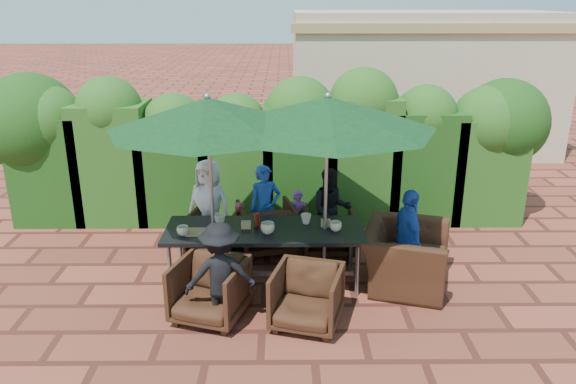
{
  "coord_description": "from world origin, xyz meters",
  "views": [
    {
      "loc": [
        0.24,
        -6.47,
        3.5
      ],
      "look_at": [
        0.3,
        0.4,
        1.11
      ],
      "focal_mm": 35.0,
      "sensor_mm": 36.0,
      "label": 1
    }
  ],
  "objects_px": {
    "umbrella_left": "(208,114)",
    "chair_far_right": "(329,229)",
    "umbrella_right": "(328,113)",
    "chair_far_left": "(214,231)",
    "chair_near_left": "(209,287)",
    "chair_near_right": "(307,295)",
    "chair_end_right": "(406,248)",
    "dining_table": "(264,234)",
    "chair_far_mid": "(266,225)"
  },
  "relations": [
    {
      "from": "umbrella_left",
      "to": "chair_far_right",
      "type": "xyz_separation_m",
      "value": [
        1.52,
        0.94,
        -1.85
      ]
    },
    {
      "from": "umbrella_right",
      "to": "chair_far_left",
      "type": "bearing_deg",
      "value": 150.05
    },
    {
      "from": "chair_far_left",
      "to": "chair_near_left",
      "type": "bearing_deg",
      "value": 108.97
    },
    {
      "from": "chair_far_right",
      "to": "chair_near_right",
      "type": "relative_size",
      "value": 0.96
    },
    {
      "from": "chair_near_left",
      "to": "chair_end_right",
      "type": "distance_m",
      "value": 2.52
    },
    {
      "from": "dining_table",
      "to": "chair_near_left",
      "type": "bearing_deg",
      "value": -125.23
    },
    {
      "from": "dining_table",
      "to": "chair_far_mid",
      "type": "xyz_separation_m",
      "value": [
        -0.01,
        0.97,
        -0.28
      ]
    },
    {
      "from": "chair_far_mid",
      "to": "chair_end_right",
      "type": "height_order",
      "value": "chair_end_right"
    },
    {
      "from": "umbrella_left",
      "to": "chair_end_right",
      "type": "distance_m",
      "value": 2.96
    },
    {
      "from": "chair_near_right",
      "to": "chair_far_left",
      "type": "bearing_deg",
      "value": 139.63
    },
    {
      "from": "chair_far_mid",
      "to": "chair_far_right",
      "type": "distance_m",
      "value": 0.9
    },
    {
      "from": "chair_end_right",
      "to": "chair_far_left",
      "type": "bearing_deg",
      "value": 86.86
    },
    {
      "from": "umbrella_left",
      "to": "umbrella_right",
      "type": "relative_size",
      "value": 0.94
    },
    {
      "from": "chair_far_left",
      "to": "chair_near_left",
      "type": "relative_size",
      "value": 0.9
    },
    {
      "from": "dining_table",
      "to": "chair_far_mid",
      "type": "distance_m",
      "value": 1.01
    },
    {
      "from": "umbrella_left",
      "to": "chair_far_right",
      "type": "distance_m",
      "value": 2.57
    },
    {
      "from": "chair_far_mid",
      "to": "chair_far_right",
      "type": "height_order",
      "value": "chair_far_mid"
    },
    {
      "from": "chair_far_mid",
      "to": "chair_near_right",
      "type": "relative_size",
      "value": 1.04
    },
    {
      "from": "umbrella_right",
      "to": "chair_near_right",
      "type": "height_order",
      "value": "umbrella_right"
    },
    {
      "from": "umbrella_right",
      "to": "chair_far_mid",
      "type": "distance_m",
      "value": 2.2
    },
    {
      "from": "chair_far_mid",
      "to": "chair_near_right",
      "type": "xyz_separation_m",
      "value": [
        0.51,
        -1.97,
        -0.02
      ]
    },
    {
      "from": "chair_near_left",
      "to": "chair_far_left",
      "type": "bearing_deg",
      "value": 112.72
    },
    {
      "from": "umbrella_left",
      "to": "chair_far_left",
      "type": "xyz_separation_m",
      "value": [
        -0.12,
        0.91,
        -1.86
      ]
    },
    {
      "from": "umbrella_left",
      "to": "umbrella_right",
      "type": "bearing_deg",
      "value": 1.58
    },
    {
      "from": "chair_far_left",
      "to": "chair_near_right",
      "type": "relative_size",
      "value": 0.93
    },
    {
      "from": "dining_table",
      "to": "umbrella_left",
      "type": "height_order",
      "value": "umbrella_left"
    },
    {
      "from": "chair_far_left",
      "to": "chair_far_mid",
      "type": "distance_m",
      "value": 0.76
    },
    {
      "from": "chair_far_mid",
      "to": "chair_near_left",
      "type": "distance_m",
      "value": 1.92
    },
    {
      "from": "chair_far_left",
      "to": "chair_near_right",
      "type": "height_order",
      "value": "chair_near_right"
    },
    {
      "from": "chair_near_left",
      "to": "chair_near_right",
      "type": "bearing_deg",
      "value": 9.81
    },
    {
      "from": "chair_near_right",
      "to": "chair_far_mid",
      "type": "bearing_deg",
      "value": 120.1
    },
    {
      "from": "chair_near_right",
      "to": "chair_end_right",
      "type": "distance_m",
      "value": 1.6
    },
    {
      "from": "chair_near_left",
      "to": "chair_far_mid",
      "type": "bearing_deg",
      "value": 89.45
    },
    {
      "from": "umbrella_right",
      "to": "dining_table",
      "type": "bearing_deg",
      "value": 179.6
    },
    {
      "from": "chair_far_mid",
      "to": "chair_near_left",
      "type": "xyz_separation_m",
      "value": [
        -0.59,
        -1.82,
        -0.0
      ]
    },
    {
      "from": "dining_table",
      "to": "chair_far_mid",
      "type": "relative_size",
      "value": 3.17
    },
    {
      "from": "umbrella_left",
      "to": "chair_far_mid",
      "type": "xyz_separation_m",
      "value": [
        0.63,
        1.02,
        -1.82
      ]
    },
    {
      "from": "chair_near_left",
      "to": "chair_far_right",
      "type": "bearing_deg",
      "value": 67.09
    },
    {
      "from": "umbrella_left",
      "to": "chair_end_right",
      "type": "bearing_deg",
      "value": -0.39
    },
    {
      "from": "umbrella_right",
      "to": "chair_far_mid",
      "type": "relative_size",
      "value": 3.32
    },
    {
      "from": "chair_near_left",
      "to": "chair_end_right",
      "type": "bearing_deg",
      "value": 35.84
    },
    {
      "from": "chair_near_right",
      "to": "chair_end_right",
      "type": "bearing_deg",
      "value": 51.85
    },
    {
      "from": "chair_far_left",
      "to": "chair_far_right",
      "type": "height_order",
      "value": "chair_far_right"
    },
    {
      "from": "dining_table",
      "to": "chair_far_left",
      "type": "height_order",
      "value": "dining_table"
    },
    {
      "from": "dining_table",
      "to": "chair_near_left",
      "type": "xyz_separation_m",
      "value": [
        -0.6,
        -0.85,
        -0.29
      ]
    },
    {
      "from": "umbrella_left",
      "to": "chair_near_left",
      "type": "relative_size",
      "value": 3.15
    },
    {
      "from": "chair_far_mid",
      "to": "chair_far_right",
      "type": "xyz_separation_m",
      "value": [
        0.89,
        -0.08,
        -0.03
      ]
    },
    {
      "from": "chair_far_right",
      "to": "chair_near_left",
      "type": "height_order",
      "value": "chair_near_left"
    },
    {
      "from": "chair_far_mid",
      "to": "chair_far_right",
      "type": "bearing_deg",
      "value": 161.65
    },
    {
      "from": "chair_far_mid",
      "to": "chair_far_left",
      "type": "bearing_deg",
      "value": -5.75
    }
  ]
}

